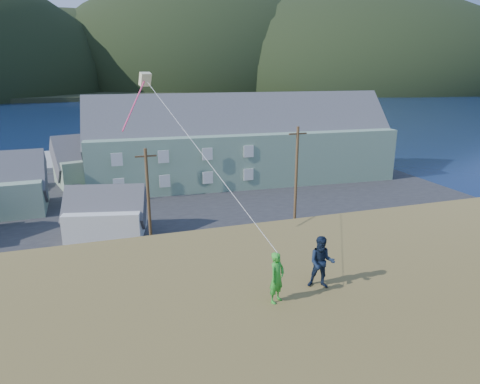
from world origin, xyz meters
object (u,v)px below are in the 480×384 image
lodge (242,141)px  kite_flyer_green (277,278)px  shed_white (106,213)px  shed_palegreen_far (102,160)px  wharf (92,159)px  kite_flyer_navy (322,262)px

lodge → kite_flyer_green: (-12.45, -41.16, 2.80)m
shed_white → shed_palegreen_far: size_ratio=0.61×
kite_flyer_green → wharf: bearing=63.5°
kite_flyer_navy → kite_flyer_green: bearing=-141.4°
wharf → shed_palegreen_far: size_ratio=2.04×
kite_flyer_green → shed_white: bearing=68.3°
shed_white → shed_palegreen_far: bearing=102.8°
shed_white → kite_flyer_green: kite_flyer_green is taller
shed_white → kite_flyer_green: bearing=-65.9°
lodge → shed_white: bearing=-136.1°
lodge → wharf: bearing=139.5°
lodge → kite_flyer_green: bearing=-103.5°
shed_palegreen_far → kite_flyer_green: kite_flyer_green is taller
shed_white → wharf: bearing=105.5°
wharf → kite_flyer_navy: 60.15m
lodge → shed_palegreen_far: size_ratio=3.09×
wharf → kite_flyer_navy: size_ratio=14.18×
kite_flyer_navy → shed_palegreen_far: bearing=124.7°
lodge → shed_palegreen_far: 18.20m
wharf → kite_flyer_green: size_ratio=15.40×
wharf → kite_flyer_green: (6.60, -59.46, 7.59)m
wharf → lodge: size_ratio=0.66×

